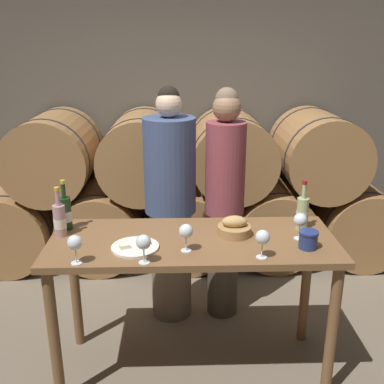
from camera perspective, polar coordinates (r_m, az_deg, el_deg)
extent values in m
plane|color=#726654|center=(3.17, 0.08, -21.24)|extent=(10.00, 10.00, 0.00)
cube|color=#60594F|center=(4.64, -0.81, 13.32)|extent=(10.00, 0.12, 3.20)
cylinder|color=#9E7042|center=(4.63, -21.11, -3.66)|extent=(0.75, 0.92, 0.75)
cylinder|color=#2D2D33|center=(4.38, -22.31, -5.11)|extent=(0.76, 0.02, 0.76)
cylinder|color=#2D2D33|center=(4.89, -20.04, -2.36)|extent=(0.76, 0.02, 0.76)
cylinder|color=#9E7042|center=(4.43, -11.16, -3.72)|extent=(0.75, 0.92, 0.75)
cylinder|color=#2D2D33|center=(4.16, -11.77, -5.26)|extent=(0.76, 0.02, 0.76)
cylinder|color=#2D2D33|center=(4.70, -10.61, -2.36)|extent=(0.76, 0.02, 0.76)
cylinder|color=#9E7042|center=(4.37, -0.60, -3.67)|extent=(0.75, 0.92, 0.75)
cylinder|color=#2D2D33|center=(4.10, -0.51, -5.23)|extent=(0.76, 0.02, 0.76)
cylinder|color=#2D2D33|center=(4.64, -0.68, -2.29)|extent=(0.76, 0.02, 0.76)
cylinder|color=#9E7042|center=(4.46, 9.88, -3.49)|extent=(0.75, 0.92, 0.75)
cylinder|color=#2D2D33|center=(4.20, 10.66, -5.00)|extent=(0.76, 0.02, 0.76)
cylinder|color=#2D2D33|center=(4.73, 9.20, -2.15)|extent=(0.76, 0.02, 0.76)
cylinder|color=#9E7042|center=(4.69, 19.64, -3.22)|extent=(0.75, 0.92, 0.75)
cylinder|color=#2D2D33|center=(4.44, 20.96, -4.62)|extent=(0.76, 0.02, 0.76)
cylinder|color=#2D2D33|center=(4.94, 18.46, -1.96)|extent=(0.76, 0.02, 0.76)
cylinder|color=#9E7042|center=(4.31, -17.05, 4.57)|extent=(0.75, 0.92, 0.75)
cylinder|color=#2D2D33|center=(4.04, -18.08, 3.53)|extent=(0.76, 0.02, 0.76)
cylinder|color=#2D2D33|center=(4.59, -16.14, 5.47)|extent=(0.76, 0.02, 0.76)
cylinder|color=#9E7042|center=(4.17, -6.22, 4.83)|extent=(0.75, 0.92, 0.75)
cylinder|color=#2D2D33|center=(3.89, -6.53, 3.79)|extent=(0.76, 0.02, 0.76)
cylinder|color=#2D2D33|center=(4.46, -5.95, 5.74)|extent=(0.76, 0.02, 0.76)
cylinder|color=#9E7042|center=(4.19, 4.94, 4.92)|extent=(0.75, 0.92, 0.75)
cylinder|color=#2D2D33|center=(3.91, 5.42, 3.89)|extent=(0.76, 0.02, 0.76)
cylinder|color=#2D2D33|center=(4.47, 4.51, 5.82)|extent=(0.76, 0.02, 0.76)
cylinder|color=#9E7042|center=(4.36, 15.62, 4.84)|extent=(0.75, 0.92, 0.75)
cylinder|color=#2D2D33|center=(4.09, 16.79, 3.83)|extent=(0.76, 0.02, 0.76)
cylinder|color=#2D2D33|center=(4.63, 14.58, 5.73)|extent=(0.76, 0.02, 0.76)
cylinder|color=brown|center=(2.78, -17.09, -17.38)|extent=(0.06, 0.06, 0.88)
cylinder|color=brown|center=(2.82, 17.32, -16.76)|extent=(0.06, 0.06, 0.88)
cylinder|color=brown|center=(3.22, -14.62, -11.69)|extent=(0.06, 0.06, 0.88)
cylinder|color=brown|center=(3.26, 14.25, -11.27)|extent=(0.06, 0.06, 0.88)
cube|color=brown|center=(2.69, 0.09, -6.38)|extent=(1.70, 0.67, 0.04)
cylinder|color=#756651|center=(3.46, -2.64, -8.97)|extent=(0.30, 0.30, 0.86)
cylinder|color=#3D4C75|center=(3.18, -2.85, 3.38)|extent=(0.37, 0.37, 0.68)
sphere|color=beige|center=(3.09, -2.98, 11.07)|extent=(0.18, 0.18, 0.18)
sphere|color=black|center=(3.10, -2.99, 12.01)|extent=(0.15, 0.15, 0.15)
cylinder|color=#4C4238|center=(3.48, 3.96, -9.00)|extent=(0.23, 0.23, 0.84)
cylinder|color=#8C3D47|center=(3.20, 4.26, 2.99)|extent=(0.29, 0.29, 0.67)
sphere|color=#997051|center=(3.11, 4.45, 10.65)|extent=(0.20, 0.20, 0.20)
sphere|color=#75604C|center=(3.12, 4.45, 11.67)|extent=(0.16, 0.16, 0.16)
cylinder|color=#193819|center=(2.89, -15.76, -2.65)|extent=(0.07, 0.07, 0.21)
cylinder|color=#193819|center=(2.84, -16.02, 0.14)|extent=(0.03, 0.03, 0.09)
cylinder|color=gold|center=(2.82, -16.12, 1.23)|extent=(0.03, 0.03, 0.02)
cylinder|color=white|center=(2.89, -15.73, -2.95)|extent=(0.07, 0.07, 0.07)
cylinder|color=#ADBC7F|center=(2.87, 13.82, -2.67)|extent=(0.07, 0.07, 0.20)
cylinder|color=#ADBC7F|center=(2.82, 14.04, 0.09)|extent=(0.03, 0.03, 0.09)
cylinder|color=maroon|center=(2.80, 14.13, 1.19)|extent=(0.03, 0.03, 0.02)
cylinder|color=white|center=(2.87, 13.79, -2.97)|extent=(0.07, 0.07, 0.06)
cylinder|color=#BC8E93|center=(2.80, -16.44, -3.51)|extent=(0.07, 0.07, 0.19)
cylinder|color=#BC8E93|center=(2.75, -16.71, -0.76)|extent=(0.03, 0.03, 0.09)
cylinder|color=gold|center=(2.73, -16.82, 0.36)|extent=(0.03, 0.03, 0.02)
cylinder|color=white|center=(2.81, -16.41, -3.80)|extent=(0.07, 0.07, 0.06)
cylinder|color=navy|center=(2.63, 14.54, -5.88)|extent=(0.10, 0.10, 0.10)
cylinder|color=navy|center=(2.61, 14.62, -4.98)|extent=(0.11, 0.11, 0.01)
cylinder|color=#A87F4C|center=(2.74, 5.38, -4.87)|extent=(0.20, 0.20, 0.06)
ellipsoid|color=tan|center=(2.71, 5.42, -3.76)|extent=(0.15, 0.09, 0.07)
cylinder|color=white|center=(2.58, -7.24, -6.96)|extent=(0.27, 0.27, 0.01)
cube|color=#E0CC7F|center=(2.59, -5.96, -6.37)|extent=(0.07, 0.06, 0.02)
cube|color=beige|center=(2.56, -8.56, -6.82)|extent=(0.07, 0.06, 0.02)
cylinder|color=white|center=(2.48, -14.45, -8.72)|extent=(0.06, 0.06, 0.00)
cylinder|color=white|center=(2.46, -14.53, -7.82)|extent=(0.01, 0.01, 0.08)
sphere|color=white|center=(2.43, -14.67, -6.22)|extent=(0.08, 0.08, 0.08)
cylinder|color=white|center=(2.42, -6.08, -8.89)|extent=(0.06, 0.06, 0.00)
cylinder|color=white|center=(2.40, -6.12, -7.97)|extent=(0.01, 0.01, 0.08)
sphere|color=white|center=(2.37, -6.18, -6.34)|extent=(0.08, 0.08, 0.08)
cylinder|color=white|center=(2.54, -0.75, -7.44)|extent=(0.06, 0.06, 0.00)
cylinder|color=white|center=(2.52, -0.75, -6.55)|extent=(0.01, 0.01, 0.08)
sphere|color=white|center=(2.49, -0.76, -4.98)|extent=(0.08, 0.08, 0.08)
cylinder|color=white|center=(2.49, 8.82, -8.18)|extent=(0.06, 0.06, 0.00)
cylinder|color=white|center=(2.47, 8.87, -7.28)|extent=(0.01, 0.01, 0.08)
sphere|color=white|center=(2.44, 8.96, -5.68)|extent=(0.08, 0.08, 0.08)
cylinder|color=white|center=(2.76, 13.40, -5.75)|extent=(0.06, 0.06, 0.00)
cylinder|color=white|center=(2.74, 13.47, -4.92)|extent=(0.01, 0.01, 0.08)
sphere|color=white|center=(2.71, 13.59, -3.45)|extent=(0.08, 0.08, 0.08)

